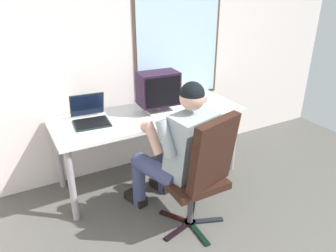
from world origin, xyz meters
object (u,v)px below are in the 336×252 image
Objects in this scene: desk_speaker at (193,93)px; crt_monitor at (158,89)px; wine_glass at (206,99)px; laptop at (90,115)px; desk at (149,121)px; person_seated at (178,149)px; office_chair at (202,169)px.

crt_monitor is at bearing -166.72° from desk_speaker.
wine_glass is 0.82× the size of desk_speaker.
wine_glass is at bearing -11.56° from laptop.
crt_monitor reaches higher than desk.
desk is 0.59m from laptop.
crt_monitor is at bearing -7.34° from laptop.
laptop is at bearing 168.44° from wine_glass.
person_seated is at bearing -103.73° from crt_monitor.
office_chair is 0.99m from wine_glass.
desk is 0.66m from person_seated.
person_seated is at bearing -55.46° from laptop.
wine_glass is (0.58, -0.14, 0.17)m from desk.
person_seated is 1.02m from desk_speaker.
crt_monitor is 0.52m from desk_speaker.
person_seated is (-0.07, 0.27, 0.07)m from office_chair.
desk_speaker is (0.58, 1.05, 0.22)m from office_chair.
person_seated is 0.83m from wine_glass.
desk is at bearing 166.05° from wine_glass.
desk_speaker reaches higher than desk.
desk_speaker is at bearing 60.85° from office_chair.
laptop is 1.16m from desk_speaker.
laptop is 2.38× the size of desk_speaker.
crt_monitor is at bearing 84.18° from office_chair.
laptop reaches higher than wine_glass.
person_seated reaches higher than wine_glass.
person_seated is (-0.05, -0.66, 0.01)m from desk.
desk is at bearing -9.10° from laptop.
laptop reaches higher than desk.
wine_glass is (0.56, 0.78, 0.24)m from office_chair.
office_chair is 8.15× the size of wine_glass.
person_seated is at bearing -94.61° from desk.
crt_monitor is at bearing 1.98° from desk.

